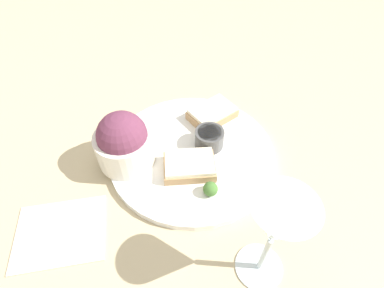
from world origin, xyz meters
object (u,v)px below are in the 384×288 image
Objects in this scene: salad_bowl at (124,142)px; sauce_ramekin at (209,138)px; cheese_toast_near at (212,113)px; wine_glass at (277,227)px; cheese_toast_far at (189,166)px; napkin at (60,232)px.

salad_bowl reaches higher than sauce_ramekin.
salad_bowl is 0.21m from cheese_toast_near.
wine_glass is (-0.22, 0.21, 0.07)m from salad_bowl.
cheese_toast_near is (-0.17, -0.11, -0.04)m from salad_bowl.
wine_glass is (-0.05, 0.32, 0.10)m from cheese_toast_near.
wine_glass reaches higher than cheese_toast_far.
wine_glass is (-0.10, 0.18, 0.10)m from cheese_toast_far.
cheese_toast_near is 0.15m from cheese_toast_far.
cheese_toast_far is 0.24m from napkin.
cheese_toast_near is 0.34m from wine_glass.
cheese_toast_far is (0.05, 0.14, -0.00)m from cheese_toast_near.
cheese_toast_far is (-0.12, 0.03, -0.04)m from salad_bowl.
wine_glass is at bearing 136.66° from salad_bowl.
salad_bowl is at bearing -43.34° from wine_glass.
sauce_ramekin is 0.31m from napkin.
salad_bowl is at bearing -123.83° from napkin.
salad_bowl is 0.16m from sauce_ramekin.
cheese_toast_far is (0.04, 0.06, -0.01)m from sauce_ramekin.
salad_bowl is at bearing 32.98° from cheese_toast_near.
napkin is at bearing 34.44° from sauce_ramekin.
cheese_toast_near is at bearing -110.45° from cheese_toast_far.
cheese_toast_far is 0.23m from wine_glass.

